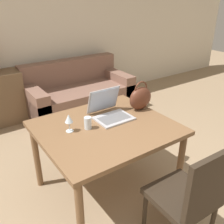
% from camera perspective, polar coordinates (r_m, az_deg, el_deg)
% --- Properties ---
extents(wall_back, '(10.00, 0.06, 2.70)m').
position_cam_1_polar(wall_back, '(4.20, -21.36, 17.50)').
color(wall_back, beige).
rests_on(wall_back, ground_plane).
extents(dining_table, '(1.17, 1.04, 0.74)m').
position_cam_1_polar(dining_table, '(2.28, -1.42, -5.04)').
color(dining_table, brown).
rests_on(dining_table, ground_plane).
extents(chair, '(0.45, 0.45, 0.91)m').
position_cam_1_polar(chair, '(1.98, 17.53, -17.59)').
color(chair, '#2D2319').
rests_on(chair, ground_plane).
extents(couch, '(1.71, 0.85, 0.82)m').
position_cam_1_polar(couch, '(4.23, -7.71, 4.03)').
color(couch, '#7F5B4C').
rests_on(couch, ground_plane).
extents(laptop, '(0.34, 0.35, 0.26)m').
position_cam_1_polar(laptop, '(2.39, -0.71, 0.59)').
color(laptop, '#ADADB2').
rests_on(laptop, dining_table).
extents(drinking_glass, '(0.07, 0.07, 0.11)m').
position_cam_1_polar(drinking_glass, '(2.18, -5.56, -2.51)').
color(drinking_glass, silver).
rests_on(drinking_glass, dining_table).
extents(wine_glass, '(0.07, 0.07, 0.16)m').
position_cam_1_polar(wine_glass, '(2.13, -9.85, -1.67)').
color(wine_glass, silver).
rests_on(wine_glass, dining_table).
extents(handbag, '(0.26, 0.13, 0.30)m').
position_cam_1_polar(handbag, '(2.53, 6.52, 3.22)').
color(handbag, '#592D1E').
rests_on(handbag, dining_table).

